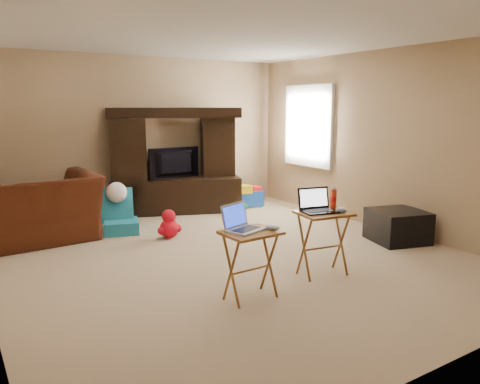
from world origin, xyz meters
TOP-DOWN VIEW (x-y plane):
  - floor at (0.00, 0.00)m, footprint 5.50×5.50m
  - ceiling at (0.00, 0.00)m, footprint 5.50×5.50m
  - wall_back at (0.00, 2.75)m, footprint 5.00×0.00m
  - wall_front at (0.00, -2.75)m, footprint 5.00×0.00m
  - wall_right at (2.50, 0.00)m, footprint 0.00×5.50m
  - window_pane at (2.48, 1.55)m, footprint 0.00×1.20m
  - window_frame at (2.46, 1.55)m, footprint 0.06×1.14m
  - entertainment_center at (0.46, 2.46)m, footprint 2.13×1.24m
  - television at (0.46, 2.43)m, footprint 0.87×0.12m
  - recliner at (-1.71, 1.89)m, footprint 1.40×1.24m
  - child_rocker at (-0.73, 1.71)m, footprint 0.59×0.64m
  - plush_toy at (-0.27, 1.13)m, footprint 0.35×0.29m
  - push_toy at (1.68, 2.18)m, footprint 0.60×0.49m
  - ottoman at (2.15, -0.61)m, footprint 0.79×0.79m
  - tray_table_left at (-0.47, -1.11)m, footprint 0.51×0.41m
  - tray_table_right at (0.51, -1.00)m, footprint 0.57×0.48m
  - laptop_left at (-0.50, -1.08)m, footprint 0.40×0.37m
  - laptop_right at (0.47, -0.98)m, footprint 0.40×0.36m
  - mouse_left at (-0.28, -1.18)m, footprint 0.12×0.15m
  - mouse_right at (0.64, -1.12)m, footprint 0.12×0.15m
  - water_bottle at (0.71, -0.92)m, footprint 0.07×0.07m

SIDE VIEW (x-z plane):
  - floor at x=0.00m, z-range 0.00..0.00m
  - plush_toy at x=-0.27m, z-range 0.00..0.39m
  - push_toy at x=1.68m, z-range 0.00..0.40m
  - ottoman at x=2.15m, z-range 0.00..0.41m
  - child_rocker at x=-0.73m, z-range 0.00..0.61m
  - tray_table_left at x=-0.47m, z-range 0.00..0.63m
  - tray_table_right at x=0.51m, z-range 0.00..0.67m
  - recliner at x=-1.71m, z-range 0.00..0.87m
  - mouse_left at x=-0.28m, z-range 0.63..0.69m
  - mouse_right at x=0.64m, z-range 0.67..0.72m
  - laptop_left at x=-0.50m, z-range 0.63..0.87m
  - water_bottle at x=0.71m, z-range 0.67..0.87m
  - laptop_right at x=0.47m, z-range 0.67..0.91m
  - television at x=0.46m, z-range 0.57..1.07m
  - entertainment_center at x=0.46m, z-range 0.00..1.70m
  - wall_back at x=0.00m, z-range -1.25..3.75m
  - wall_front at x=0.00m, z-range -1.25..3.75m
  - wall_right at x=2.50m, z-range -1.50..4.00m
  - window_pane at x=2.48m, z-range 0.80..2.00m
  - window_frame at x=2.46m, z-range 0.73..2.07m
  - ceiling at x=0.00m, z-range 2.50..2.50m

